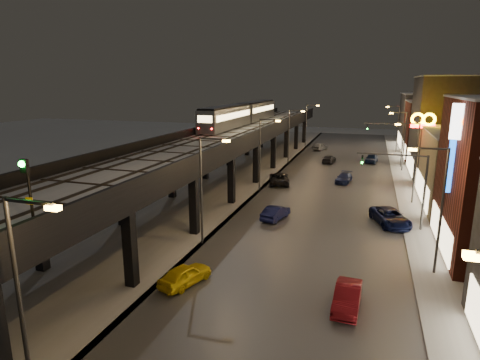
% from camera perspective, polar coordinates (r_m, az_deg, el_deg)
% --- Properties ---
extents(ground, '(220.00, 220.00, 0.00)m').
position_cam_1_polar(ground, '(23.82, -16.98, -20.41)').
color(ground, silver).
extents(road_surface, '(17.00, 120.00, 0.06)m').
position_cam_1_polar(road_surface, '(52.71, 12.56, -1.14)').
color(road_surface, '#46474D').
rests_on(road_surface, ground).
extents(sidewalk_right, '(4.00, 120.00, 0.14)m').
position_cam_1_polar(sidewalk_right, '(52.79, 23.42, -1.88)').
color(sidewalk_right, '#9FA1A8').
rests_on(sidewalk_right, ground).
extents(under_viaduct_pavement, '(11.00, 120.00, 0.06)m').
position_cam_1_polar(under_viaduct_pavement, '(55.52, -1.42, -0.07)').
color(under_viaduct_pavement, '#9FA1A8').
rests_on(under_viaduct_pavement, ground).
extents(elevated_viaduct, '(9.00, 100.00, 6.30)m').
position_cam_1_polar(elevated_viaduct, '(51.55, -2.62, 5.19)').
color(elevated_viaduct, black).
rests_on(elevated_viaduct, ground).
extents(viaduct_trackbed, '(8.40, 100.00, 0.32)m').
position_cam_1_polar(viaduct_trackbed, '(51.56, -2.59, 6.06)').
color(viaduct_trackbed, '#B2B7C1').
rests_on(viaduct_trackbed, elevated_viaduct).
extents(viaduct_parapet_streetside, '(0.30, 100.00, 1.10)m').
position_cam_1_polar(viaduct_parapet_streetside, '(50.17, 2.11, 6.39)').
color(viaduct_parapet_streetside, black).
rests_on(viaduct_parapet_streetside, elevated_viaduct).
extents(viaduct_parapet_far, '(0.30, 100.00, 1.10)m').
position_cam_1_polar(viaduct_parapet_far, '(53.21, -7.00, 6.71)').
color(viaduct_parapet_far, black).
rests_on(viaduct_parapet_far, elevated_viaduct).
extents(building_d, '(12.20, 13.20, 14.16)m').
position_cam_1_polar(building_d, '(65.25, 28.74, 6.60)').
color(building_d, '#29282D').
rests_on(building_d, ground).
extents(building_e, '(12.20, 12.20, 10.16)m').
position_cam_1_polar(building_e, '(79.19, 26.82, 6.28)').
color(building_e, maroon).
rests_on(building_e, ground).
extents(building_f, '(12.20, 16.20, 11.16)m').
position_cam_1_polar(building_f, '(92.95, 25.63, 7.58)').
color(building_f, '#37373A').
rests_on(building_f, ground).
extents(streetlight_left_0, '(2.57, 0.28, 9.00)m').
position_cam_1_polar(streetlight_left_0, '(18.29, -28.46, -13.59)').
color(streetlight_left_0, '#38383A').
rests_on(streetlight_left_0, ground).
extents(streetlight_left_1, '(2.57, 0.28, 9.00)m').
position_cam_1_polar(streetlight_left_1, '(32.40, -5.13, -0.53)').
color(streetlight_left_1, '#38383A').
rests_on(streetlight_left_1, ground).
extents(streetlight_right_1, '(2.56, 0.28, 9.00)m').
position_cam_1_polar(streetlight_right_1, '(30.28, 26.33, -2.92)').
color(streetlight_right_1, '#38383A').
rests_on(streetlight_right_1, ground).
extents(streetlight_left_2, '(2.57, 0.28, 9.00)m').
position_cam_1_polar(streetlight_left_2, '(49.12, 3.14, 4.32)').
color(streetlight_left_2, '#38383A').
rests_on(streetlight_left_2, ground).
extents(streetlight_right_2, '(2.56, 0.28, 9.00)m').
position_cam_1_polar(streetlight_right_2, '(47.75, 23.47, 2.95)').
color(streetlight_right_2, '#38383A').
rests_on(streetlight_right_2, ground).
extents(streetlight_left_3, '(2.57, 0.28, 9.00)m').
position_cam_1_polar(streetlight_left_3, '(66.52, 7.19, 6.65)').
color(streetlight_left_3, '#38383A').
rests_on(streetlight_left_3, ground).
extents(streetlight_right_3, '(2.56, 0.28, 9.00)m').
position_cam_1_polar(streetlight_right_3, '(65.51, 22.15, 5.66)').
color(streetlight_right_3, '#38383A').
rests_on(streetlight_right_3, ground).
extents(streetlight_left_4, '(2.57, 0.28, 9.00)m').
position_cam_1_polar(streetlight_left_4, '(84.16, 9.56, 7.99)').
color(streetlight_left_4, '#38383A').
rests_on(streetlight_left_4, ground).
extents(streetlight_right_4, '(2.56, 0.28, 9.00)m').
position_cam_1_polar(streetlight_right_4, '(83.37, 21.38, 7.21)').
color(streetlight_right_4, '#38383A').
rests_on(streetlight_right_4, ground).
extents(traffic_light_rig_a, '(6.10, 0.34, 7.00)m').
position_cam_1_polar(traffic_light_rig_a, '(39.01, 23.18, -0.28)').
color(traffic_light_rig_a, '#38383A').
rests_on(traffic_light_rig_a, ground).
extents(traffic_light_rig_b, '(6.10, 0.34, 7.00)m').
position_cam_1_polar(traffic_light_rig_b, '(68.51, 21.19, 5.42)').
color(traffic_light_rig_b, '#38383A').
rests_on(traffic_light_rig_b, ground).
extents(subway_train, '(2.76, 33.38, 3.30)m').
position_cam_1_polar(subway_train, '(68.21, 0.50, 9.47)').
color(subway_train, gray).
rests_on(subway_train, viaduct_trackbed).
extents(rail_signal, '(0.38, 0.45, 3.29)m').
position_cam_1_polar(rail_signal, '(19.82, -28.05, -0.06)').
color(rail_signal, black).
rests_on(rail_signal, viaduct_trackbed).
extents(car_taxi, '(2.78, 4.32, 1.37)m').
position_cam_1_polar(car_taxi, '(27.60, -7.81, -13.28)').
color(car_taxi, yellow).
rests_on(car_taxi, ground).
extents(car_near_white, '(2.29, 4.33, 1.36)m').
position_cam_1_polar(car_near_white, '(39.74, 5.08, -4.71)').
color(car_near_white, '#0D113F').
rests_on(car_near_white, ground).
extents(car_mid_silver, '(3.80, 5.87, 1.50)m').
position_cam_1_polar(car_mid_silver, '(53.74, 5.59, 0.20)').
color(car_mid_silver, black).
rests_on(car_mid_silver, ground).
extents(car_mid_dark, '(2.16, 4.52, 1.27)m').
position_cam_1_polar(car_mid_dark, '(69.62, 12.54, 2.91)').
color(car_mid_dark, black).
rests_on(car_mid_dark, ground).
extents(car_far_white, '(2.99, 4.66, 1.48)m').
position_cam_1_polar(car_far_white, '(82.64, 11.30, 4.67)').
color(car_far_white, gray).
rests_on(car_far_white, ground).
extents(car_onc_silver, '(1.62, 4.23, 1.38)m').
position_cam_1_polar(car_onc_silver, '(25.60, 15.00, -15.91)').
color(car_onc_silver, maroon).
rests_on(car_onc_silver, ground).
extents(car_onc_dark, '(4.19, 5.97, 1.51)m').
position_cam_1_polar(car_onc_dark, '(40.61, 20.59, -5.03)').
color(car_onc_dark, '#0A1038').
rests_on(car_onc_dark, ground).
extents(car_onc_white, '(2.27, 4.46, 1.24)m').
position_cam_1_polar(car_onc_white, '(56.02, 14.56, 0.24)').
color(car_onc_white, '#1A2350').
rests_on(car_onc_white, ground).
extents(car_onc_red, '(2.33, 4.57, 1.49)m').
position_cam_1_polar(car_onc_red, '(71.49, 18.19, 2.91)').
color(car_onc_red, '#0D1737').
rests_on(car_onc_red, ground).
extents(sign_mcdonalds, '(2.85, 0.31, 9.68)m').
position_cam_1_polar(sign_mcdonalds, '(53.81, 24.51, 6.72)').
color(sign_mcdonalds, '#38383A').
rests_on(sign_mcdonalds, ground).
extents(sign_citgo, '(2.48, 0.39, 11.76)m').
position_cam_1_polar(sign_citgo, '(31.87, 29.71, 4.57)').
color(sign_citgo, '#38383A').
rests_on(sign_citgo, ground).
extents(sign_carwash, '(1.76, 0.35, 9.15)m').
position_cam_1_polar(sign_carwash, '(33.81, 28.70, 0.64)').
color(sign_carwash, '#38383A').
rests_on(sign_carwash, ground).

